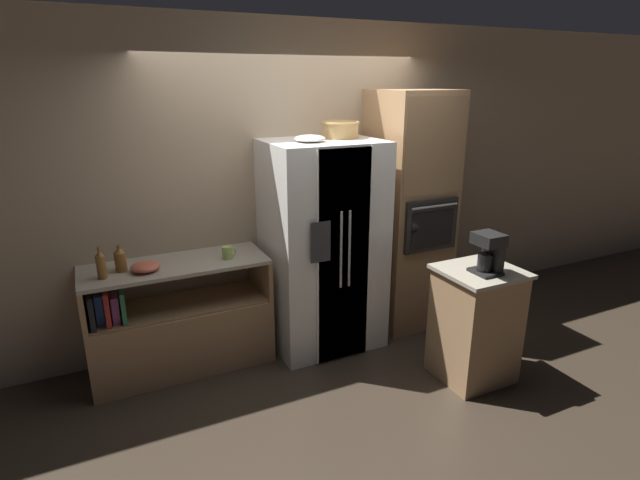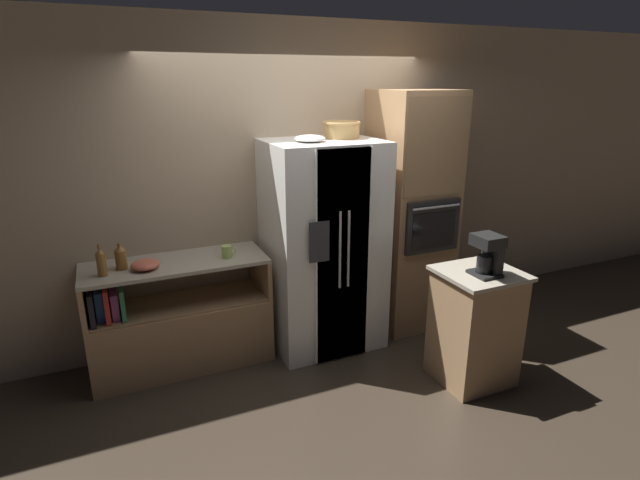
% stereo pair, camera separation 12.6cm
% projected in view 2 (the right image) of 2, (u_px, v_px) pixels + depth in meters
% --- Properties ---
extents(ground_plane, '(20.00, 20.00, 0.00)m').
position_uv_depth(ground_plane, '(311.00, 344.00, 4.54)').
color(ground_plane, '#382D23').
extents(wall_back, '(12.00, 0.06, 2.80)m').
position_uv_depth(wall_back, '(290.00, 184.00, 4.51)').
color(wall_back, tan).
rests_on(wall_back, ground_plane).
extents(counter_left, '(1.43, 0.55, 0.92)m').
position_uv_depth(counter_left, '(179.00, 327.00, 4.14)').
color(counter_left, '#A87F56').
rests_on(counter_left, ground_plane).
extents(refrigerator, '(0.95, 0.80, 1.83)m').
position_uv_depth(refrigerator, '(324.00, 246.00, 4.36)').
color(refrigerator, white).
rests_on(refrigerator, ground_plane).
extents(wall_oven, '(0.66, 0.74, 2.22)m').
position_uv_depth(wall_oven, '(411.00, 212.00, 4.69)').
color(wall_oven, '#A87F56').
rests_on(wall_oven, ground_plane).
extents(island_counter, '(0.59, 0.55, 0.92)m').
position_uv_depth(island_counter, '(475.00, 326.00, 3.90)').
color(island_counter, '#A87F56').
rests_on(island_counter, ground_plane).
extents(wicker_basket, '(0.32, 0.32, 0.14)m').
position_uv_depth(wicker_basket, '(341.00, 129.00, 4.20)').
color(wicker_basket, tan).
rests_on(wicker_basket, refrigerator).
extents(fruit_bowl, '(0.25, 0.25, 0.06)m').
position_uv_depth(fruit_bowl, '(310.00, 138.00, 3.96)').
color(fruit_bowl, white).
rests_on(fruit_bowl, refrigerator).
extents(bottle_tall, '(0.07, 0.07, 0.24)m').
position_uv_depth(bottle_tall, '(101.00, 262.00, 3.65)').
color(bottle_tall, brown).
rests_on(bottle_tall, counter_left).
extents(bottle_short, '(0.08, 0.08, 0.21)m').
position_uv_depth(bottle_short, '(121.00, 257.00, 3.79)').
color(bottle_short, brown).
rests_on(bottle_short, counter_left).
extents(mug, '(0.12, 0.08, 0.10)m').
position_uv_depth(mug, '(227.00, 252.00, 4.05)').
color(mug, '#B2D166').
rests_on(mug, counter_left).
extents(mixing_bowl, '(0.22, 0.22, 0.07)m').
position_uv_depth(mixing_bowl, '(145.00, 265.00, 3.81)').
color(mixing_bowl, '#DB664C').
rests_on(mixing_bowl, counter_left).
extents(coffee_maker, '(0.18, 0.20, 0.31)m').
position_uv_depth(coffee_maker, '(489.00, 253.00, 3.64)').
color(coffee_maker, black).
rests_on(coffee_maker, island_counter).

